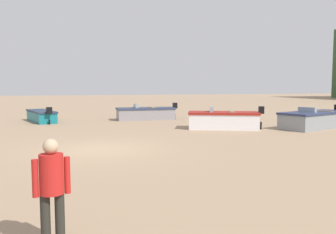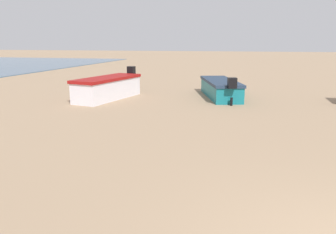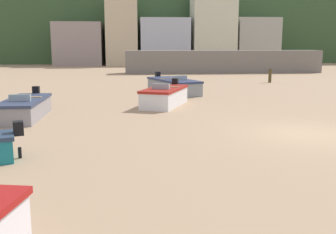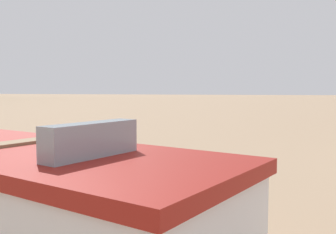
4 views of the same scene
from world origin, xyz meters
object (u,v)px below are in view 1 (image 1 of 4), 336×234
boat_grey_4 (146,113)px  boat_teal_5 (41,116)px  boat_white_1 (223,120)px  boat_grey_3 (315,120)px  beach_walker_distant (52,185)px

boat_grey_4 → boat_teal_5: 7.01m
boat_white_1 → boat_teal_5: boat_white_1 is taller
boat_grey_3 → beach_walker_distant: 17.75m
boat_teal_5 → boat_white_1: bearing=-51.7°
boat_grey_4 → boat_grey_3: bearing=-131.7°
boat_grey_4 → beach_walker_distant: (18.71, -5.52, 0.51)m
boat_white_1 → boat_teal_5: size_ratio=1.01×
boat_white_1 → boat_grey_3: boat_white_1 is taller
boat_grey_4 → boat_teal_5: bearing=86.4°
boat_white_1 → boat_grey_4: (-6.39, -2.98, -0.05)m
boat_grey_4 → beach_walker_distant: bearing=164.1°
boat_white_1 → beach_walker_distant: 14.97m
boat_grey_3 → boat_grey_4: size_ratio=1.16×
boat_white_1 → boat_grey_4: size_ratio=0.96×
boat_white_1 → beach_walker_distant: beach_walker_distant is taller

